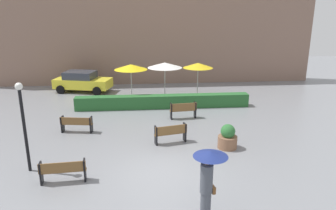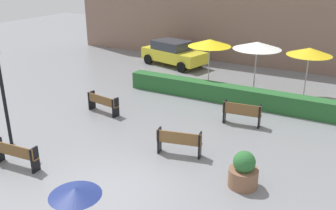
# 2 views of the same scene
# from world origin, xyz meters

# --- Properties ---
(ground_plane) EXTENTS (60.00, 60.00, 0.00)m
(ground_plane) POSITION_xyz_m (0.00, 0.00, 0.00)
(ground_plane) COLOR gray
(bench_mid_center) EXTENTS (1.58, 0.66, 0.90)m
(bench_mid_center) POSITION_xyz_m (0.69, 2.71, 0.53)
(bench_mid_center) COLOR brown
(bench_mid_center) RESTS_ON ground
(bench_back_row) EXTENTS (1.57, 0.51, 0.94)m
(bench_back_row) POSITION_xyz_m (1.76, 6.19, 0.55)
(bench_back_row) COLOR brown
(bench_back_row) RESTS_ON ground
(bench_near_left) EXTENTS (1.67, 0.45, 0.84)m
(bench_near_left) POSITION_xyz_m (-3.57, -0.52, 0.50)
(bench_near_left) COLOR brown
(bench_near_left) RESTS_ON ground
(bench_far_left) EXTENTS (1.66, 0.62, 0.84)m
(bench_far_left) POSITION_xyz_m (-3.98, 4.51, 0.49)
(bench_far_left) COLOR brown
(bench_far_left) RESTS_ON ground
(planter_pot) EXTENTS (0.88, 0.88, 1.14)m
(planter_pot) POSITION_xyz_m (3.21, 1.93, 0.49)
(planter_pot) COLOR brown
(planter_pot) RESTS_ON ground
(lamp_post) EXTENTS (0.28, 0.28, 3.54)m
(lamp_post) POSITION_xyz_m (-5.09, 0.53, 2.20)
(lamp_post) COLOR black
(lamp_post) RESTS_ON ground
(patio_umbrella_yellow) EXTENTS (2.20, 2.20, 2.60)m
(patio_umbrella_yellow) POSITION_xyz_m (-1.26, 9.89, 2.42)
(patio_umbrella_yellow) COLOR silver
(patio_umbrella_yellow) RESTS_ON ground
(patio_umbrella_white) EXTENTS (2.36, 2.36, 2.61)m
(patio_umbrella_white) POSITION_xyz_m (1.04, 10.35, 2.43)
(patio_umbrella_white) COLOR silver
(patio_umbrella_white) RESTS_ON ground
(patio_umbrella_yellow_far) EXTENTS (2.10, 2.10, 2.48)m
(patio_umbrella_yellow_far) POSITION_xyz_m (3.41, 10.81, 2.29)
(patio_umbrella_yellow_far) COLOR silver
(patio_umbrella_yellow_far) RESTS_ON ground
(hedge_strip) EXTENTS (11.06, 0.70, 0.83)m
(hedge_strip) POSITION_xyz_m (0.75, 8.40, 0.42)
(hedge_strip) COLOR #28602D
(hedge_strip) RESTS_ON ground
(parked_car) EXTENTS (4.50, 2.78, 1.57)m
(parked_car) POSITION_xyz_m (-5.06, 13.16, 0.82)
(parked_car) COLOR yellow
(parked_car) RESTS_ON ground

